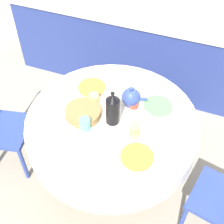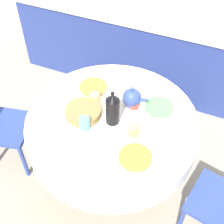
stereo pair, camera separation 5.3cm
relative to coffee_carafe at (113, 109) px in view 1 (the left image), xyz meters
name	(u,v)px [view 1 (the left image)]	position (x,y,z in m)	size (l,w,h in m)	color
ground_plane	(112,172)	(-0.01, 0.02, -0.87)	(12.00, 12.00, 0.00)	#9E937F
kitchen_counter	(156,50)	(-0.01, 1.39, -0.42)	(3.24, 0.64, 0.90)	navy
dining_table	(112,129)	(-0.01, 0.02, -0.26)	(1.33, 1.33, 0.74)	olive
plate_near_left	(61,125)	(-0.34, -0.18, -0.13)	(0.23, 0.23, 0.01)	white
cup_near_left	(85,124)	(-0.16, -0.14, -0.08)	(0.08, 0.08, 0.10)	#5BA39E
plate_near_right	(137,157)	(0.27, -0.25, -0.13)	(0.23, 0.23, 0.01)	orange
cup_near_right	(134,130)	(0.19, -0.06, -0.08)	(0.08, 0.08, 0.10)	#DBB766
plate_far_left	(92,87)	(-0.29, 0.28, -0.13)	(0.23, 0.23, 0.01)	orange
cup_far_left	(94,99)	(-0.20, 0.12, -0.08)	(0.08, 0.08, 0.10)	#DBB766
plate_far_right	(158,106)	(0.28, 0.27, -0.13)	(0.23, 0.23, 0.01)	#5BA85B
cup_far_right	(134,102)	(0.10, 0.20, -0.08)	(0.08, 0.08, 0.10)	#CC4C3D
coffee_carafe	(113,109)	(0.00, 0.00, 0.00)	(0.10, 0.10, 0.30)	black
teapot	(131,97)	(0.07, 0.21, -0.05)	(0.20, 0.15, 0.19)	#33478E
bread_basket	(83,113)	(-0.23, -0.03, -0.10)	(0.28, 0.28, 0.06)	olive
fruit_bowl	(140,122)	(0.20, 0.04, -0.10)	(0.19, 0.19, 0.06)	silver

